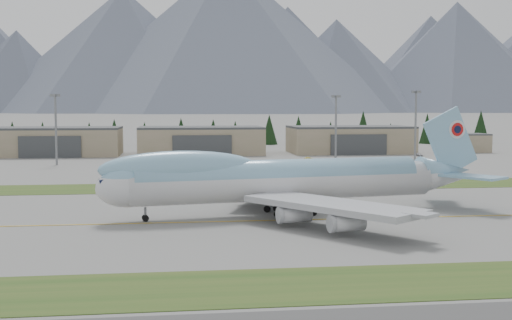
{
  "coord_description": "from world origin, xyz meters",
  "views": [
    {
      "loc": [
        -24.63,
        -102.07,
        18.46
      ],
      "look_at": [
        -8.97,
        23.28,
        8.0
      ],
      "focal_mm": 45.0,
      "sensor_mm": 36.0,
      "label": 1
    }
  ],
  "objects": [
    {
      "name": "ground",
      "position": [
        0.0,
        0.0,
        0.0
      ],
      "size": [
        7000.0,
        7000.0,
        0.0
      ],
      "primitive_type": "plane",
      "color": "slate",
      "rests_on": "ground"
    },
    {
      "name": "grass_strip_near",
      "position": [
        0.0,
        -38.0,
        0.0
      ],
      "size": [
        400.0,
        14.0,
        0.08
      ],
      "primitive_type": "cube",
      "color": "#2A4B1A",
      "rests_on": "ground"
    },
    {
      "name": "grass_strip_far",
      "position": [
        0.0,
        45.0,
        0.0
      ],
      "size": [
        400.0,
        18.0,
        0.08
      ],
      "primitive_type": "cube",
      "color": "#2A4B1A",
      "rests_on": "ground"
    },
    {
      "name": "taxiway_line_main",
      "position": [
        0.0,
        0.0,
        0.0
      ],
      "size": [
        400.0,
        0.4,
        0.02
      ],
      "primitive_type": "cube",
      "color": "gold",
      "rests_on": "ground"
    },
    {
      "name": "boeing_747_freighter",
      "position": [
        -6.86,
        5.73,
        6.14
      ],
      "size": [
        71.0,
        60.22,
        18.62
      ],
      "rotation": [
        0.0,
        0.0,
        0.16
      ],
      "color": "silver",
      "rests_on": "ground"
    },
    {
      "name": "hangar_left",
      "position": [
        -70.0,
        149.9,
        5.39
      ],
      "size": [
        48.0,
        26.6,
        10.8
      ],
      "color": "gray",
      "rests_on": "ground"
    },
    {
      "name": "hangar_center",
      "position": [
        -15.0,
        149.9,
        5.39
      ],
      "size": [
        48.0,
        26.6,
        10.8
      ],
      "color": "gray",
      "rests_on": "ground"
    },
    {
      "name": "hangar_right",
      "position": [
        45.0,
        149.9,
        5.39
      ],
      "size": [
        48.0,
        26.6,
        10.8
      ],
      "color": "gray",
      "rests_on": "ground"
    },
    {
      "name": "control_shed",
      "position": [
        95.0,
        148.0,
        3.8
      ],
      "size": [
        14.0,
        12.0,
        7.6
      ],
      "color": "gray",
      "rests_on": "ground"
    },
    {
      "name": "floodlight_masts",
      "position": [
        30.2,
        108.72,
        15.84
      ],
      "size": [
        164.09,
        6.64,
        24.01
      ],
      "color": "slate",
      "rests_on": "ground"
    },
    {
      "name": "service_vehicle_a",
      "position": [
        -18.11,
        113.57,
        0.0
      ],
      "size": [
        1.68,
        3.19,
        1.03
      ],
      "primitive_type": "imported",
      "rotation": [
        0.0,
        0.0,
        -0.16
      ],
      "color": "silver",
      "rests_on": "ground"
    },
    {
      "name": "service_vehicle_b",
      "position": [
        20.96,
        114.84,
        0.0
      ],
      "size": [
        3.7,
        1.73,
        1.17
      ],
      "primitive_type": "imported",
      "rotation": [
        0.0,
        0.0,
        1.71
      ],
      "color": "gold",
      "rests_on": "ground"
    },
    {
      "name": "service_vehicle_c",
      "position": [
        66.11,
        128.76,
        0.0
      ],
      "size": [
        2.12,
        4.07,
        1.12
      ],
      "primitive_type": "imported",
      "rotation": [
        0.0,
        0.0,
        0.14
      ],
      "color": "#BBBBC0",
      "rests_on": "ground"
    },
    {
      "name": "conifer_belt",
      "position": [
        11.24,
        211.01,
        7.12
      ],
      "size": [
        273.11,
        15.02,
        16.82
      ],
      "color": "black",
      "rests_on": "ground"
    },
    {
      "name": "mountain_ridge_front",
      "position": [
        16.08,
        2191.5,
        233.34
      ],
      "size": [
        4236.68,
        1329.68,
        511.59
      ],
      "color": "#484E60",
      "rests_on": "ground"
    },
    {
      "name": "mountain_ridge_rear",
      "position": [
        -8.19,
        2900.0,
        251.76
      ],
      "size": [
        4471.72,
        1043.03,
        521.51
      ],
      "color": "#484E60",
      "rests_on": "ground"
    }
  ]
}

